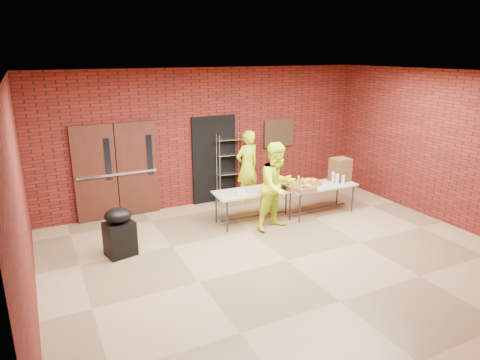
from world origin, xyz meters
name	(u,v)px	position (x,y,z in m)	size (l,w,h in m)	color
room	(290,173)	(0.00, 0.00, 1.60)	(8.08, 7.08, 3.28)	brown
double_doors	(117,171)	(-2.20, 3.44, 1.05)	(1.78, 0.12, 2.10)	#421C13
dark_doorway	(214,160)	(0.10, 3.46, 1.05)	(1.10, 0.06, 2.10)	black
bronze_plaque	(279,133)	(1.90, 3.45, 1.55)	(0.85, 0.04, 0.70)	#3A2617
wire_rack	(230,168)	(0.44, 3.32, 0.84)	(0.62, 0.21, 1.68)	#B9BAC1
table_left	(254,193)	(0.33, 1.88, 0.64)	(1.73, 0.80, 0.70)	tan
table_right	(320,187)	(1.91, 1.66, 0.61)	(1.64, 0.70, 0.67)	tan
basket_bananas	(295,186)	(1.23, 1.65, 0.74)	(0.50, 0.39, 0.15)	#A47A42
basket_oranges	(310,183)	(1.68, 1.75, 0.73)	(0.43, 0.34, 0.14)	#A47A42
basket_apples	(304,189)	(1.34, 1.45, 0.73)	(0.42, 0.33, 0.13)	#A47A42
muffin_tray	(281,186)	(0.94, 1.77, 0.74)	(0.43, 0.43, 0.11)	#124615
napkin_box	(241,192)	(0.03, 1.86, 0.73)	(0.20, 0.13, 0.07)	silver
coffee_dispenser	(340,170)	(2.50, 1.72, 0.94)	(0.40, 0.36, 0.53)	brown
cup_stack_front	(337,180)	(2.24, 1.49, 0.79)	(0.08, 0.08, 0.25)	silver
cup_stack_mid	(343,180)	(2.36, 1.43, 0.78)	(0.07, 0.07, 0.22)	silver
cup_stack_back	(333,177)	(2.29, 1.69, 0.79)	(0.08, 0.08, 0.24)	silver
covered_grill	(119,232)	(-2.57, 1.54, 0.45)	(0.57, 0.51, 0.90)	black
volunteer_woman	(247,167)	(0.81, 3.10, 0.88)	(0.64, 0.42, 1.76)	#D4F11A
volunteer_man	(277,186)	(0.59, 1.35, 0.91)	(0.88, 0.69, 1.82)	#D4F11A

